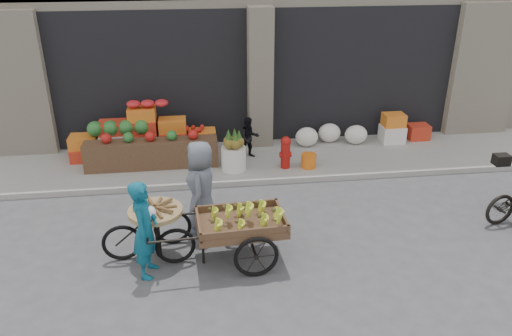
{
  "coord_description": "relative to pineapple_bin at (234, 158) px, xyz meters",
  "views": [
    {
      "loc": [
        -1.52,
        -6.03,
        4.62
      ],
      "look_at": [
        -0.55,
        1.5,
        1.1
      ],
      "focal_mm": 35.0,
      "sensor_mm": 36.0,
      "label": 1
    }
  ],
  "objects": [
    {
      "name": "ground",
      "position": [
        0.75,
        -3.6,
        -0.37
      ],
      "size": [
        80.0,
        80.0,
        0.0
      ],
      "primitive_type": "plane",
      "color": "#424244",
      "rests_on": "ground"
    },
    {
      "name": "sidewalk",
      "position": [
        0.75,
        0.5,
        -0.31
      ],
      "size": [
        18.0,
        2.2,
        0.12
      ],
      "primitive_type": "cube",
      "color": "gray",
      "rests_on": "ground"
    },
    {
      "name": "fruit_display",
      "position": [
        -1.73,
        0.78,
        0.3
      ],
      "size": [
        3.1,
        1.12,
        1.24
      ],
      "color": "red",
      "rests_on": "sidewalk"
    },
    {
      "name": "pineapple_bin",
      "position": [
        0.0,
        0.0,
        0.0
      ],
      "size": [
        0.52,
        0.52,
        0.5
      ],
      "primitive_type": "cylinder",
      "color": "silver",
      "rests_on": "sidewalk"
    },
    {
      "name": "fire_hydrant",
      "position": [
        1.1,
        -0.05,
        0.13
      ],
      "size": [
        0.22,
        0.22,
        0.71
      ],
      "color": "#A5140F",
      "rests_on": "sidewalk"
    },
    {
      "name": "orange_bucket",
      "position": [
        1.6,
        -0.1,
        -0.1
      ],
      "size": [
        0.32,
        0.32,
        0.3
      ],
      "primitive_type": "cylinder",
      "color": "orange",
      "rests_on": "sidewalk"
    },
    {
      "name": "right_bay_goods",
      "position": [
        3.36,
        1.1,
        0.04
      ],
      "size": [
        3.35,
        0.6,
        0.7
      ],
      "color": "silver",
      "rests_on": "sidewalk"
    },
    {
      "name": "seated_person",
      "position": [
        0.4,
        0.6,
        0.21
      ],
      "size": [
        0.51,
        0.43,
        0.93
      ],
      "primitive_type": "imported",
      "rotation": [
        0.0,
        0.0,
        0.17
      ],
      "color": "black",
      "rests_on": "sidewalk"
    },
    {
      "name": "banana_cart",
      "position": [
        -0.21,
        -3.11,
        0.33
      ],
      "size": [
        2.34,
        1.07,
        0.96
      ],
      "rotation": [
        0.0,
        0.0,
        0.06
      ],
      "color": "brown",
      "rests_on": "ground"
    },
    {
      "name": "vendor_woman",
      "position": [
        -1.57,
        -3.29,
        0.4
      ],
      "size": [
        0.46,
        0.62,
        1.54
      ],
      "primitive_type": "imported",
      "rotation": [
        0.0,
        0.0,
        1.39
      ],
      "color": "#0E546D",
      "rests_on": "ground"
    },
    {
      "name": "tricycle_cart",
      "position": [
        -1.46,
        -2.83,
        0.2
      ],
      "size": [
        1.45,
        0.92,
        0.95
      ],
      "rotation": [
        0.0,
        0.0,
        0.1
      ],
      "color": "#9E7F51",
      "rests_on": "ground"
    },
    {
      "name": "vendor_grey",
      "position": [
        -0.73,
        -2.14,
        0.44
      ],
      "size": [
        0.65,
        0.87,
        1.63
      ],
      "primitive_type": "imported",
      "rotation": [
        0.0,
        0.0,
        -1.74
      ],
      "color": "slate",
      "rests_on": "ground"
    }
  ]
}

